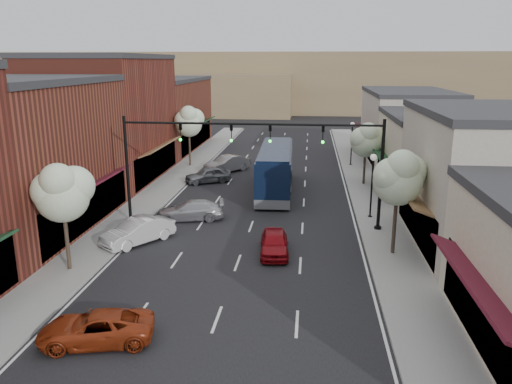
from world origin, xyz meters
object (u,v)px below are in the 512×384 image
(lamp_post_near, at_px, (372,175))
(red_hatchback, at_px, (274,243))
(tree_left_near, at_px, (62,191))
(tree_left_far, at_px, (189,121))
(signal_mast_right, at_px, (342,158))
(parked_car_e, at_px, (227,164))
(signal_mast_left, at_px, (163,154))
(tree_right_far, at_px, (367,139))
(parked_car_a, at_px, (96,328))
(parked_car_b, at_px, (138,231))
(parked_car_d, at_px, (208,175))
(coach_bus, at_px, (276,169))
(lamp_post_far, at_px, (352,137))
(parked_car_c, at_px, (190,210))
(tree_right_near, at_px, (399,176))

(lamp_post_near, distance_m, red_hatchback, 9.52)
(tree_left_near, height_order, red_hatchback, tree_left_near)
(tree_left_far, xyz_separation_m, lamp_post_near, (16.05, -15.44, -1.60))
(tree_left_near, distance_m, lamp_post_near, 19.25)
(signal_mast_right, distance_m, parked_car_e, 19.11)
(signal_mast_left, distance_m, parked_car_e, 16.45)
(tree_right_far, bearing_deg, signal_mast_right, -102.85)
(signal_mast_left, relative_size, lamp_post_near, 1.85)
(signal_mast_left, xyz_separation_m, parked_car_a, (1.42, -14.18, -4.02))
(tree_left_far, height_order, parked_car_b, tree_left_far)
(tree_left_far, bearing_deg, parked_car_d, -64.43)
(tree_right_far, xyz_separation_m, coach_bus, (-7.42, -2.82, -2.12))
(signal_mast_left, distance_m, lamp_post_far, 24.14)
(tree_left_far, height_order, parked_car_c, tree_left_far)
(signal_mast_right, relative_size, red_hatchback, 2.17)
(tree_right_far, distance_m, parked_car_e, 13.55)
(lamp_post_far, relative_size, parked_car_a, 1.03)
(tree_left_far, xyz_separation_m, parked_car_c, (4.04, -16.93, -3.95))
(signal_mast_right, distance_m, tree_right_near, 4.89)
(tree_right_near, relative_size, parked_car_e, 1.26)
(signal_mast_right, bearing_deg, tree_left_near, -149.86)
(tree_right_far, bearing_deg, parked_car_a, -115.65)
(parked_car_b, bearing_deg, signal_mast_left, 116.69)
(lamp_post_near, bearing_deg, tree_right_near, -85.23)
(tree_right_far, relative_size, parked_car_e, 1.15)
(tree_right_far, relative_size, tree_left_near, 0.95)
(parked_car_b, bearing_deg, parked_car_d, 121.59)
(red_hatchback, xyz_separation_m, parked_car_e, (-6.03, 20.47, 0.13))
(tree_left_far, bearing_deg, tree_right_far, -19.87)
(tree_left_far, height_order, parked_car_d, tree_left_far)
(coach_bus, relative_size, red_hatchback, 3.12)
(coach_bus, xyz_separation_m, parked_car_d, (-6.07, 2.31, -1.20))
(signal_mast_right, relative_size, lamp_post_near, 1.85)
(coach_bus, relative_size, parked_car_e, 2.50)
(signal_mast_right, distance_m, parked_car_b, 12.98)
(lamp_post_near, xyz_separation_m, coach_bus, (-6.87, 6.62, -1.13))
(signal_mast_right, bearing_deg, lamp_post_near, 48.95)
(signal_mast_right, xyz_separation_m, parked_car_e, (-9.82, 15.93, -3.84))
(tree_left_far, relative_size, coach_bus, 0.52)
(coach_bus, bearing_deg, tree_right_near, -62.26)
(tree_left_near, height_order, parked_car_b, tree_left_near)
(signal_mast_left, distance_m, parked_car_a, 14.81)
(signal_mast_right, relative_size, tree_left_far, 1.34)
(signal_mast_left, bearing_deg, red_hatchback, -31.31)
(signal_mast_right, height_order, lamp_post_near, signal_mast_right)
(signal_mast_left, xyz_separation_m, lamp_post_far, (13.42, 20.00, -1.62))
(lamp_post_far, xyz_separation_m, parked_car_a, (-12.00, -34.18, -2.41))
(tree_right_near, bearing_deg, parked_car_b, 178.56)
(signal_mast_right, relative_size, parked_car_a, 1.91)
(tree_left_near, relative_size, parked_car_a, 1.32)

